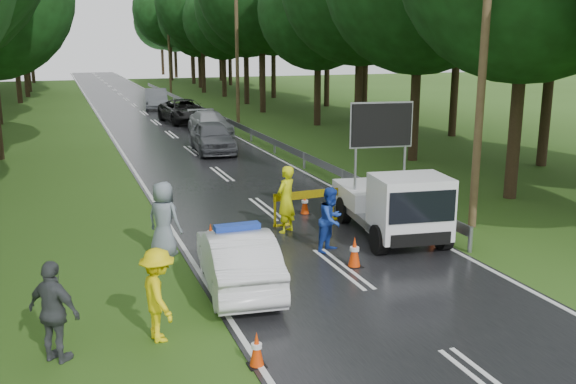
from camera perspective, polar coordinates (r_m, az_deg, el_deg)
name	(u,v)px	position (r m, az deg, el deg)	size (l,w,h in m)	color
ground	(342,269)	(15.89, 4.82, -6.83)	(160.00, 160.00, 0.00)	#2E4E16
road	(156,122)	(44.30, -11.67, 6.07)	(7.00, 140.00, 0.02)	black
guardrail	(211,113)	(44.59, -6.90, 7.00)	(0.12, 60.06, 0.70)	gray
utility_pole_near	(484,55)	(19.32, 17.00, 11.61)	(1.40, 0.24, 10.00)	#4C3823
utility_pole_mid	(237,46)	(43.07, -4.56, 12.85)	(1.40, 0.24, 10.00)	#4C3823
utility_pole_far	(169,43)	(68.48, -10.54, 12.88)	(1.40, 0.24, 10.00)	#4C3823
police_sedan	(238,259)	(14.49, -4.49, -5.98)	(1.86, 4.25, 1.49)	white
work_truck	(394,204)	(18.21, 9.40, -1.02)	(2.61, 4.84, 3.68)	gray
barrier	(311,198)	(19.47, 2.10, -0.57)	(2.49, 0.18, 1.03)	yellow
officer	(286,200)	(18.47, -0.18, -0.68)	(0.72, 0.47, 1.97)	#D3DE0C
civilian	(331,220)	(16.91, 3.86, -2.46)	(0.84, 0.66, 1.73)	#193BA6
bystander_left	(158,295)	(12.22, -11.46, -8.96)	(1.15, 0.66, 1.78)	yellow
bystander_mid	(54,312)	(11.92, -20.07, -9.98)	(1.08, 0.45, 1.84)	#3F4347
bystander_right	(164,219)	(16.80, -10.98, -2.38)	(0.96, 0.62, 1.96)	gray
queue_car_first	(213,137)	(31.97, -6.72, 4.88)	(1.83, 4.55, 1.55)	#404247
queue_car_second	(210,123)	(38.06, -6.95, 6.09)	(1.90, 4.67, 1.35)	#95979C
queue_car_third	(185,111)	(43.81, -9.17, 7.10)	(2.57, 5.57, 1.55)	black
queue_car_fourth	(156,99)	(53.05, -11.65, 8.12)	(1.70, 4.88, 1.61)	#45484D
cone_near_left	(257,350)	(11.32, -2.80, -13.82)	(0.30, 0.30, 0.64)	black
cone_center	(354,252)	(15.92, 5.92, -5.36)	(0.37, 0.37, 0.79)	black
cone_far	(305,204)	(20.55, 1.51, -1.07)	(0.33, 0.33, 0.71)	black
cone_left_mid	(211,235)	(17.54, -6.89, -3.82)	(0.31, 0.31, 0.65)	black
cone_right	(433,224)	(18.64, 12.74, -2.76)	(0.39, 0.39, 0.82)	black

